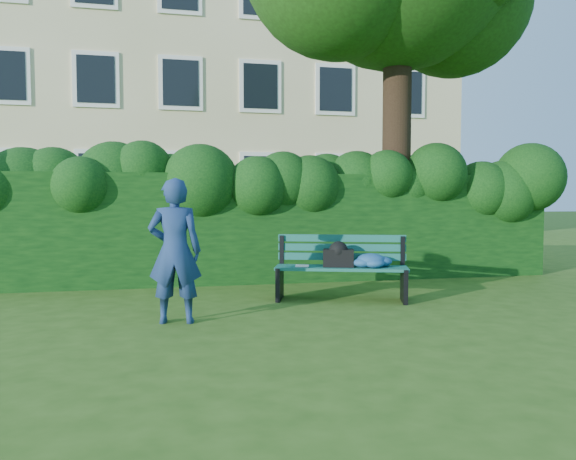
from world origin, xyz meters
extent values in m
plane|color=#2F5215|center=(0.00, 0.00, 0.00)|extent=(80.00, 80.00, 0.00)
cube|color=#C6BB85|center=(0.00, 14.00, 6.00)|extent=(16.00, 8.00, 12.00)
cube|color=white|center=(-6.00, 9.98, 2.00)|extent=(1.30, 0.08, 1.60)
cube|color=black|center=(-6.00, 9.94, 2.00)|extent=(1.05, 0.04, 1.35)
cube|color=white|center=(-3.60, 9.98, 2.00)|extent=(1.30, 0.08, 1.60)
cube|color=black|center=(-3.60, 9.94, 2.00)|extent=(1.05, 0.04, 1.35)
cube|color=white|center=(-1.20, 9.98, 2.00)|extent=(1.30, 0.08, 1.60)
cube|color=black|center=(-1.20, 9.94, 2.00)|extent=(1.05, 0.04, 1.35)
cube|color=white|center=(1.20, 9.98, 2.00)|extent=(1.30, 0.08, 1.60)
cube|color=black|center=(1.20, 9.94, 2.00)|extent=(1.05, 0.04, 1.35)
cube|color=white|center=(3.60, 9.98, 2.00)|extent=(1.30, 0.08, 1.60)
cube|color=black|center=(3.60, 9.94, 2.00)|extent=(1.05, 0.04, 1.35)
cube|color=white|center=(6.00, 9.98, 2.00)|extent=(1.30, 0.08, 1.60)
cube|color=black|center=(6.00, 9.94, 2.00)|extent=(1.05, 0.04, 1.35)
cube|color=white|center=(-6.00, 9.98, 4.80)|extent=(1.30, 0.08, 1.60)
cube|color=black|center=(-6.00, 9.94, 4.80)|extent=(1.05, 0.04, 1.35)
cube|color=white|center=(-3.60, 9.98, 4.80)|extent=(1.30, 0.08, 1.60)
cube|color=black|center=(-3.60, 9.94, 4.80)|extent=(1.05, 0.04, 1.35)
cube|color=white|center=(-1.20, 9.98, 4.80)|extent=(1.30, 0.08, 1.60)
cube|color=black|center=(-1.20, 9.94, 4.80)|extent=(1.05, 0.04, 1.35)
cube|color=white|center=(1.20, 9.98, 4.80)|extent=(1.30, 0.08, 1.60)
cube|color=black|center=(1.20, 9.94, 4.80)|extent=(1.05, 0.04, 1.35)
cube|color=white|center=(3.60, 9.98, 4.80)|extent=(1.30, 0.08, 1.60)
cube|color=black|center=(3.60, 9.94, 4.80)|extent=(1.05, 0.04, 1.35)
cube|color=white|center=(6.00, 9.98, 4.80)|extent=(1.30, 0.08, 1.60)
cube|color=black|center=(6.00, 9.94, 4.80)|extent=(1.05, 0.04, 1.35)
cube|color=white|center=(6.00, 9.98, 7.60)|extent=(1.30, 0.08, 1.60)
cube|color=black|center=(6.00, 9.94, 7.60)|extent=(1.05, 0.04, 1.35)
cube|color=black|center=(0.00, 2.20, 0.90)|extent=(10.00, 1.00, 1.80)
cylinder|color=black|center=(2.35, 2.22, 2.77)|extent=(0.50, 0.50, 5.53)
sphere|color=#1A350F|center=(3.65, 2.62, 5.09)|extent=(2.82, 2.82, 2.82)
cube|color=#0D413E|center=(0.57, -0.09, 0.45)|extent=(1.74, 0.66, 0.04)
cube|color=#0D413E|center=(0.61, 0.02, 0.45)|extent=(1.74, 0.66, 0.04)
cube|color=#0D413E|center=(0.65, 0.14, 0.45)|extent=(1.74, 0.66, 0.04)
cube|color=#0D413E|center=(0.69, 0.25, 0.45)|extent=(1.74, 0.66, 0.04)
cube|color=#0D413E|center=(0.71, 0.33, 0.58)|extent=(1.72, 0.60, 0.10)
cube|color=#0D413E|center=(0.72, 0.34, 0.71)|extent=(1.72, 0.60, 0.10)
cube|color=#0D413E|center=(0.72, 0.35, 0.84)|extent=(1.72, 0.60, 0.10)
cube|color=black|center=(-0.17, 0.35, 0.22)|extent=(0.21, 0.49, 0.44)
cube|color=black|center=(-0.09, 0.59, 0.65)|extent=(0.08, 0.08, 0.45)
cube|color=black|center=(-0.19, 0.30, 0.44)|extent=(0.19, 0.42, 0.05)
cube|color=black|center=(1.44, -0.19, 0.22)|extent=(0.21, 0.49, 0.44)
cube|color=black|center=(1.52, 0.06, 0.65)|extent=(0.08, 0.08, 0.45)
cube|color=black|center=(1.42, -0.24, 0.44)|extent=(0.19, 0.42, 0.05)
cube|color=white|center=(0.11, 0.20, 0.48)|extent=(0.21, 0.18, 0.02)
cube|color=black|center=(0.60, 0.09, 0.59)|extent=(0.47, 0.36, 0.24)
imported|color=navy|center=(-1.62, -0.81, 0.82)|extent=(0.64, 0.47, 1.63)
camera|label=1|loc=(-1.72, -7.21, 1.43)|focal=35.00mm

